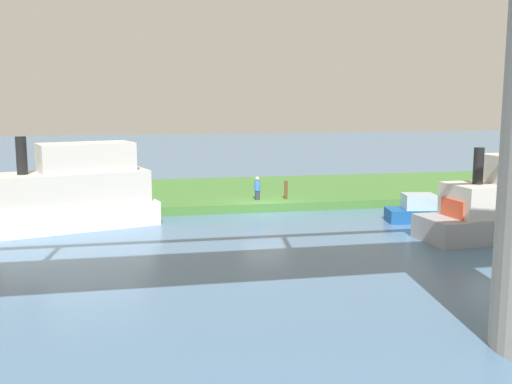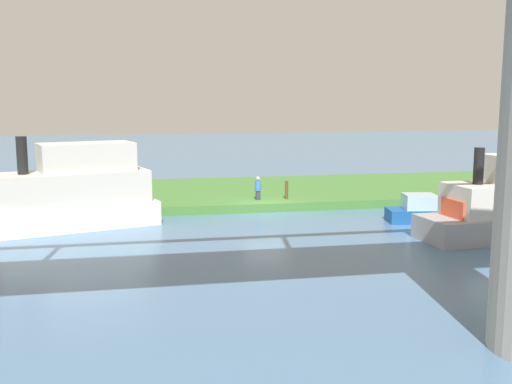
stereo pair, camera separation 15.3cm
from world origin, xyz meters
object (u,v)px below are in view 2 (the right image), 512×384
(person_on_bank, at_px, (258,188))
(motorboat_white, at_px, (427,212))
(mooring_post, at_px, (286,190))
(skiff_small, at_px, (70,194))

(person_on_bank, bearing_deg, motorboat_white, 144.67)
(person_on_bank, distance_m, mooring_post, 1.73)
(person_on_bank, relative_size, mooring_post, 1.27)
(motorboat_white, bearing_deg, mooring_post, -41.77)
(skiff_small, bearing_deg, person_on_bank, -161.20)
(mooring_post, xyz_separation_m, skiff_small, (12.02, 3.43, 0.67))
(motorboat_white, relative_size, skiff_small, 0.48)
(mooring_post, height_order, motorboat_white, mooring_post)
(mooring_post, bearing_deg, motorboat_white, 138.23)
(person_on_bank, height_order, mooring_post, person_on_bank)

